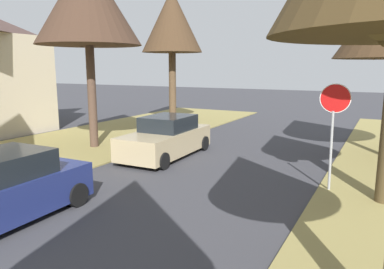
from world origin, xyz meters
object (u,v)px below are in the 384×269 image
Objects in this scene: street_tree_left_mid_b at (87,1)px; street_tree_left_far at (172,22)px; parked_sedan_tan at (166,138)px; stop_sign_far at (334,114)px.

street_tree_left_mid_b reaches higher than street_tree_left_far.
parked_sedan_tan is at bearing -60.33° from street_tree_left_far.
street_tree_left_mid_b is 7.18m from street_tree_left_far.
street_tree_left_mid_b is (-9.83, 1.15, 3.90)m from stop_sign_far.
stop_sign_far is 0.67× the size of parked_sedan_tan.
stop_sign_far is 6.51m from parked_sedan_tan.
street_tree_left_far is (-0.38, 7.17, -0.06)m from street_tree_left_mid_b.
street_tree_left_far is at bearing 140.83° from stop_sign_far.
parked_sedan_tan is (-6.21, 1.30, -1.47)m from stop_sign_far.
street_tree_left_mid_b is 1.00× the size of street_tree_left_far.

